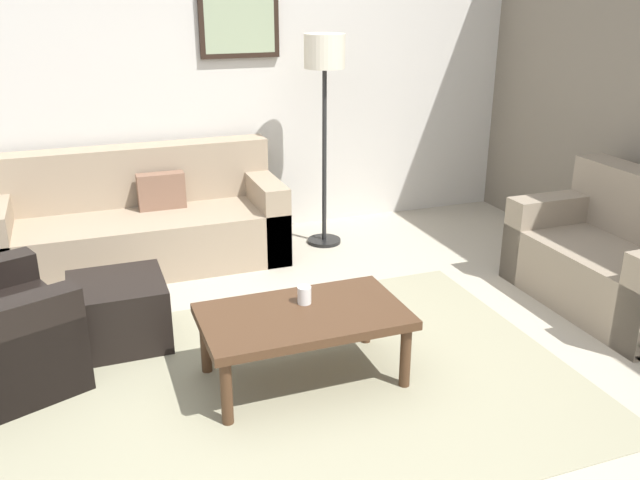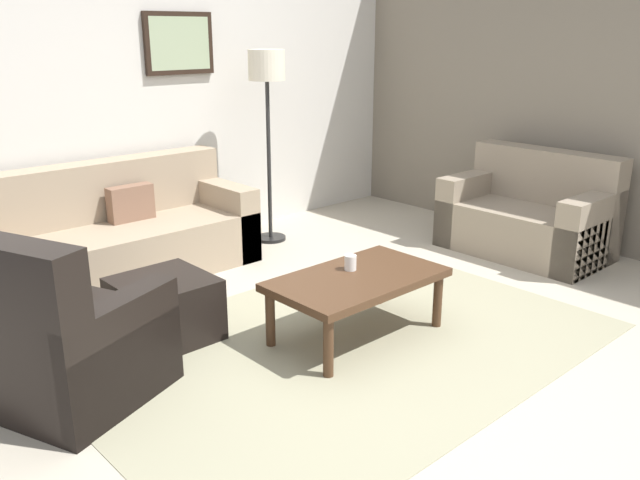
{
  "view_description": "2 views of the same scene",
  "coord_description": "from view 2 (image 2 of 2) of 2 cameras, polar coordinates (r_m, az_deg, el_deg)",
  "views": [
    {
      "loc": [
        -0.9,
        -3.04,
        2.05
      ],
      "look_at": [
        0.25,
        0.08,
        0.8
      ],
      "focal_mm": 37.96,
      "sensor_mm": 36.0,
      "label": 1
    },
    {
      "loc": [
        -2.62,
        -2.63,
        1.87
      ],
      "look_at": [
        -0.03,
        0.19,
        0.64
      ],
      "focal_mm": 36.94,
      "sensor_mm": 36.0,
      "label": 2
    }
  ],
  "objects": [
    {
      "name": "ground_plane",
      "position": [
        4.15,
        2.16,
        -9.0
      ],
      "size": [
        8.0,
        8.0,
        0.0
      ],
      "primitive_type": "plane",
      "color": "#B2A893"
    },
    {
      "name": "rear_partition",
      "position": [
        5.86,
        -16.26,
        12.48
      ],
      "size": [
        6.0,
        0.12,
        2.8
      ],
      "primitive_type": "cube",
      "color": "silver",
      "rests_on": "ground_plane"
    },
    {
      "name": "stone_feature_panel",
      "position": [
        6.22,
        22.88,
        12.08
      ],
      "size": [
        0.12,
        5.2,
        2.8
      ],
      "primitive_type": "cube",
      "color": "slate",
      "rests_on": "ground_plane"
    },
    {
      "name": "area_rug",
      "position": [
        4.15,
        2.16,
        -8.95
      ],
      "size": [
        3.23,
        2.22,
        0.01
      ],
      "primitive_type": "cube",
      "color": "gray",
      "rests_on": "ground_plane"
    },
    {
      "name": "couch_main",
      "position": [
        5.43,
        -17.67,
        0.08
      ],
      "size": [
        2.17,
        0.86,
        0.88
      ],
      "color": "gray",
      "rests_on": "ground_plane"
    },
    {
      "name": "couch_loveseat",
      "position": [
        6.04,
        17.79,
        1.83
      ],
      "size": [
        0.81,
        1.35,
        0.88
      ],
      "color": "gray",
      "rests_on": "ground_plane"
    },
    {
      "name": "armchair_leather",
      "position": [
        3.68,
        -21.6,
        -8.7
      ],
      "size": [
        1.04,
        1.04,
        0.95
      ],
      "color": "black",
      "rests_on": "ground_plane"
    },
    {
      "name": "ottoman",
      "position": [
        4.26,
        -13.3,
        -5.83
      ],
      "size": [
        0.56,
        0.56,
        0.4
      ],
      "primitive_type": "cube",
      "color": "black",
      "rests_on": "ground_plane"
    },
    {
      "name": "coffee_table",
      "position": [
        4.12,
        3.23,
        -3.76
      ],
      "size": [
        1.1,
        0.64,
        0.41
      ],
      "color": "#472D1C",
      "rests_on": "ground_plane"
    },
    {
      "name": "cup",
      "position": [
        4.18,
        2.65,
        -1.96
      ],
      "size": [
        0.08,
        0.08,
        0.1
      ],
      "primitive_type": "cylinder",
      "color": "white",
      "rests_on": "coffee_table"
    },
    {
      "name": "lamp_standing",
      "position": [
        5.89,
        -4.6,
        13.21
      ],
      "size": [
        0.32,
        0.32,
        1.71
      ],
      "color": "black",
      "rests_on": "ground_plane"
    },
    {
      "name": "framed_artwork",
      "position": [
        5.99,
        -12.09,
        16.32
      ],
      "size": [
        0.65,
        0.04,
        0.52
      ],
      "color": "black"
    }
  ]
}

